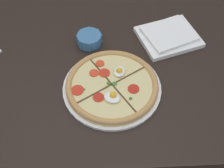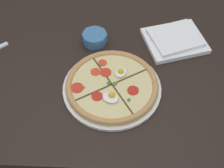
# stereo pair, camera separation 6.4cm
# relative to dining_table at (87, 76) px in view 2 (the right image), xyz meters

# --- Properties ---
(ground_plane) EXTENTS (12.00, 12.00, 0.00)m
(ground_plane) POSITION_rel_dining_table_xyz_m (0.00, 0.00, -0.67)
(ground_plane) COLOR brown
(dining_table) EXTENTS (1.55, 0.91, 0.77)m
(dining_table) POSITION_rel_dining_table_xyz_m (0.00, 0.00, 0.00)
(dining_table) COLOR black
(dining_table) RESTS_ON ground_plane
(pizza) EXTENTS (0.37, 0.37, 0.05)m
(pizza) POSITION_rel_dining_table_xyz_m (0.11, -0.14, 0.11)
(pizza) COLOR white
(pizza) RESTS_ON dining_table
(ramekin_bowl) EXTENTS (0.11, 0.11, 0.05)m
(ramekin_bowl) POSITION_rel_dining_table_xyz_m (0.03, 0.12, 0.12)
(ramekin_bowl) COLOR teal
(ramekin_bowl) RESTS_ON dining_table
(napkin_folded) EXTENTS (0.29, 0.27, 0.04)m
(napkin_folded) POSITION_rel_dining_table_xyz_m (0.37, 0.13, 0.11)
(napkin_folded) COLOR white
(napkin_folded) RESTS_ON dining_table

